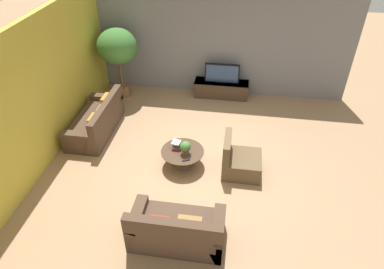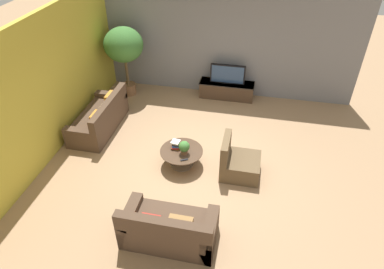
{
  "view_description": "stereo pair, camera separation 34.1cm",
  "coord_description": "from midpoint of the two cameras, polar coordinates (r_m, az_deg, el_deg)",
  "views": [
    {
      "loc": [
        0.77,
        -5.75,
        4.99
      ],
      "look_at": [
        -0.15,
        0.21,
        0.55
      ],
      "focal_mm": 32.0,
      "sensor_mm": 36.0,
      "label": 1
    },
    {
      "loc": [
        1.1,
        -5.69,
        4.99
      ],
      "look_at": [
        -0.15,
        0.21,
        0.55
      ],
      "focal_mm": 32.0,
      "sensor_mm": 36.0,
      "label": 2
    }
  ],
  "objects": [
    {
      "name": "coffee_table",
      "position": [
        7.38,
        -0.43,
        -3.42
      ],
      "size": [
        0.92,
        0.92,
        0.38
      ],
      "color": "#756656",
      "rests_on": "ground"
    },
    {
      "name": "couch_near_entry",
      "position": [
        5.99,
        -2.18,
        -15.49
      ],
      "size": [
        1.59,
        0.84,
        0.84
      ],
      "rotation": [
        0.0,
        0.0,
        3.14
      ],
      "color": "#4C3828",
      "rests_on": "ground"
    },
    {
      "name": "potted_palm_tall",
      "position": [
        9.65,
        -10.28,
        14.16
      ],
      "size": [
        1.06,
        1.06,
        1.96
      ],
      "color": "brown",
      "rests_on": "ground"
    },
    {
      "name": "remote_black",
      "position": [
        7.06,
        0.08,
        -4.27
      ],
      "size": [
        0.16,
        0.11,
        0.02
      ],
      "primitive_type": "cube",
      "rotation": [
        0.0,
        0.0,
        -1.06
      ],
      "color": "black",
      "rests_on": "coffee_table"
    },
    {
      "name": "ground_plane",
      "position": [
        7.65,
        2.04,
        -4.37
      ],
      "size": [
        24.0,
        24.0,
        0.0
      ],
      "primitive_type": "plane",
      "color": "#9E7A56"
    },
    {
      "name": "media_console",
      "position": [
        9.9,
        6.78,
        7.43
      ],
      "size": [
        1.54,
        0.5,
        0.46
      ],
      "color": "#473323",
      "rests_on": "ground"
    },
    {
      "name": "potted_plant_tabletop",
      "position": [
        7.13,
        0.05,
        -2.14
      ],
      "size": [
        0.24,
        0.24,
        0.3
      ],
      "color": "brown",
      "rests_on": "coffee_table"
    },
    {
      "name": "armchair_wicker",
      "position": [
        7.25,
        9.01,
        -4.77
      ],
      "size": [
        0.8,
        0.76,
        0.86
      ],
      "rotation": [
        0.0,
        0.0,
        1.57
      ],
      "color": "brown",
      "rests_on": "ground"
    },
    {
      "name": "television",
      "position": [
        9.68,
        6.98,
        9.94
      ],
      "size": [
        0.96,
        0.13,
        0.54
      ],
      "color": "black",
      "rests_on": "media_console"
    },
    {
      "name": "side_wall_left",
      "position": [
        8.05,
        -21.14,
        8.14
      ],
      "size": [
        0.12,
        7.4,
        3.0
      ],
      "primitive_type": "cube",
      "color": "gold",
      "rests_on": "ground"
    },
    {
      "name": "back_wall_stone",
      "position": [
        9.68,
        5.81,
        15.06
      ],
      "size": [
        7.4,
        0.12,
        3.0
      ],
      "primitive_type": "cube",
      "color": "slate",
      "rests_on": "ground"
    },
    {
      "name": "book_stack",
      "position": [
        7.36,
        -1.36,
        -1.68
      ],
      "size": [
        0.22,
        0.28,
        0.15
      ],
      "color": "gold",
      "rests_on": "coffee_table"
    },
    {
      "name": "couch_by_wall",
      "position": [
        8.72,
        -13.97,
        2.55
      ],
      "size": [
        0.84,
        1.9,
        0.84
      ],
      "rotation": [
        0.0,
        0.0,
        -1.57
      ],
      "color": "#4C3828",
      "rests_on": "ground"
    }
  ]
}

